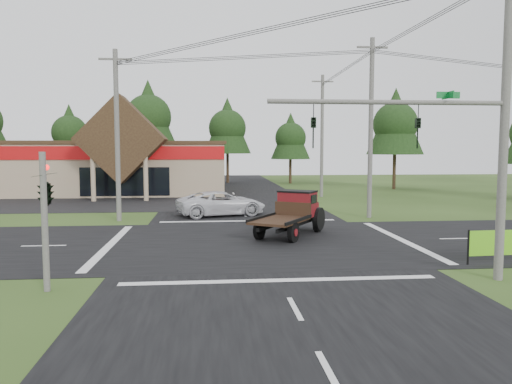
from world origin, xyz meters
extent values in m
plane|color=#2A3F16|center=(0.00, 0.00, 0.00)|extent=(120.00, 120.00, 0.00)
cube|color=black|center=(0.00, 0.00, 0.01)|extent=(12.00, 120.00, 0.02)
cube|color=black|center=(0.00, 0.00, 0.01)|extent=(120.00, 12.00, 0.02)
cube|color=black|center=(-14.00, 19.00, 0.01)|extent=(28.00, 14.00, 0.02)
cube|color=tan|center=(-16.00, 30.00, 2.50)|extent=(30.00, 15.00, 5.00)
cube|color=#321E14|center=(-16.00, 30.00, 5.05)|extent=(30.40, 15.40, 0.30)
cube|color=#980B0D|center=(-16.00, 22.45, 4.10)|extent=(30.00, 0.12, 1.20)
cube|color=#321E14|center=(-10.00, 21.50, 5.30)|extent=(7.78, 4.00, 7.78)
cylinder|color=tan|center=(-12.20, 19.80, 2.00)|extent=(0.40, 0.40, 4.00)
cylinder|color=tan|center=(-7.80, 19.80, 2.00)|extent=(0.40, 0.40, 4.00)
cube|color=black|center=(-10.00, 22.48, 1.50)|extent=(8.00, 0.08, 2.60)
cylinder|color=#595651|center=(7.50, -7.50, 3.50)|extent=(0.24, 0.24, 7.00)
cylinder|color=#595651|center=(3.50, -7.50, 6.00)|extent=(8.00, 0.16, 0.16)
imported|color=black|center=(4.50, -7.50, 5.00)|extent=(0.16, 0.20, 1.00)
imported|color=black|center=(1.00, -7.50, 5.00)|extent=(0.16, 0.20, 1.00)
cube|color=#0C6626|center=(5.50, -7.50, 6.25)|extent=(0.80, 0.04, 0.22)
cylinder|color=#595651|center=(-7.50, -7.50, 2.20)|extent=(0.20, 0.20, 4.40)
imported|color=black|center=(-7.50, -7.30, 3.70)|extent=(0.53, 2.48, 1.00)
sphere|color=#FF0C0C|center=(-7.50, -7.15, 3.90)|extent=(0.18, 0.18, 0.18)
cylinder|color=#595651|center=(7.50, -7.50, 5.50)|extent=(0.30, 0.30, 11.00)
cylinder|color=#595651|center=(-8.00, 8.00, 5.25)|extent=(0.30, 0.30, 10.50)
cube|color=#595651|center=(-8.00, 8.00, 9.90)|extent=(2.00, 0.12, 0.12)
cylinder|color=#595651|center=(8.00, 8.00, 5.75)|extent=(0.30, 0.30, 11.50)
cube|color=#595651|center=(8.00, 8.00, 10.90)|extent=(2.00, 0.12, 0.12)
cylinder|color=#595651|center=(8.00, 22.00, 5.60)|extent=(0.30, 0.30, 11.20)
cube|color=#595651|center=(8.00, 22.00, 10.60)|extent=(2.00, 0.12, 0.12)
cylinder|color=#332316|center=(-20.00, 42.00, 1.75)|extent=(0.36, 0.36, 3.50)
cone|color=black|center=(-20.00, 42.00, 6.80)|extent=(5.60, 5.60, 6.60)
sphere|color=black|center=(-20.00, 42.00, 6.50)|extent=(4.40, 4.40, 4.40)
cylinder|color=#332316|center=(-10.00, 41.00, 2.27)|extent=(0.36, 0.36, 4.55)
cone|color=black|center=(-10.00, 41.00, 8.84)|extent=(7.28, 7.28, 8.58)
sphere|color=black|center=(-10.00, 41.00, 8.45)|extent=(5.72, 5.72, 5.72)
cylinder|color=#332316|center=(0.00, 42.00, 1.92)|extent=(0.36, 0.36, 3.85)
cone|color=black|center=(0.00, 42.00, 7.48)|extent=(6.16, 6.16, 7.26)
sphere|color=black|center=(0.00, 42.00, 7.15)|extent=(4.84, 4.84, 4.84)
cylinder|color=#332316|center=(8.00, 40.00, 1.57)|extent=(0.36, 0.36, 3.15)
cone|color=black|center=(8.00, 40.00, 6.12)|extent=(5.04, 5.04, 5.94)
sphere|color=black|center=(8.00, 40.00, 5.85)|extent=(3.96, 3.96, 3.96)
cylinder|color=#332316|center=(18.00, 30.00, 1.92)|extent=(0.36, 0.36, 3.85)
cone|color=black|center=(18.00, 30.00, 7.48)|extent=(6.16, 6.16, 7.26)
sphere|color=black|center=(18.00, 30.00, 7.15)|extent=(4.84, 4.84, 4.84)
imported|color=silver|center=(-1.58, 9.88, 0.83)|extent=(6.48, 4.33, 1.65)
camera|label=1|loc=(-2.35, -23.47, 4.50)|focal=35.00mm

